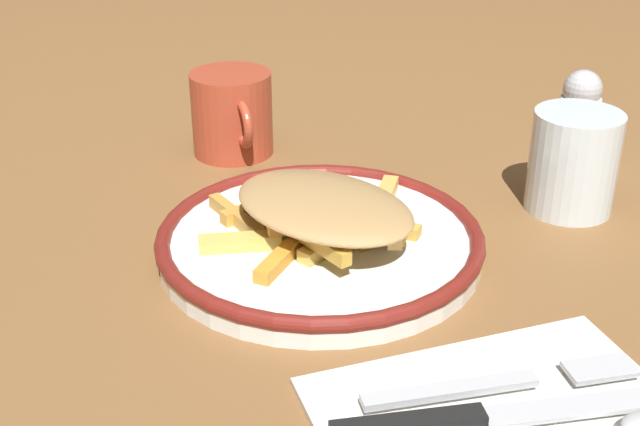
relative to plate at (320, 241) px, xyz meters
The scene contains 9 objects.
ground_plane 0.01m from the plate, ahead, with size 2.60×2.60×0.00m, color brown.
plate is the anchor object (origin of this frame).
fries_heap 0.03m from the plate, ahead, with size 0.19×0.19×0.04m.
napkin 0.23m from the plate, ahead, with size 0.16×0.21×0.01m, color silver.
fork 0.21m from the plate, 12.78° to the left, with size 0.04×0.18×0.01m.
knife 0.23m from the plate, ahead, with size 0.05×0.21×0.01m.
water_glass 0.24m from the plate, 91.25° to the left, with size 0.08×0.08×0.09m, color silver.
coffee_mug 0.23m from the plate, behind, with size 0.11×0.08×0.08m.
salt_shaker 0.33m from the plate, 108.49° to the left, with size 0.04×0.04×0.09m.
Camera 1 is at (0.55, -0.20, 0.34)m, focal length 47.43 mm.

